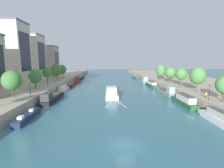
{
  "coord_description": "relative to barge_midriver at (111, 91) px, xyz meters",
  "views": [
    {
      "loc": [
        -2.79,
        -20.38,
        11.72
      ],
      "look_at": [
        0.0,
        42.45,
        2.41
      ],
      "focal_mm": 25.07,
      "sensor_mm": 36.0,
      "label": 1
    }
  ],
  "objects": [
    {
      "name": "moored_boat_left_downstream",
      "position": [
        -18.34,
        47.03,
        -0.08
      ],
      "size": [
        3.13,
        16.74,
        3.41
      ],
      "color": "black",
      "rests_on": "ground"
    },
    {
      "name": "moored_boat_right_upstream",
      "position": [
        19.23,
        16.13,
        -0.04
      ],
      "size": [
        2.68,
        11.83,
        2.46
      ],
      "color": "#235633",
      "rests_on": "ground"
    },
    {
      "name": "tree_left_nearest",
      "position": [
        -25.88,
        -13.86,
        5.73
      ],
      "size": [
        4.72,
        4.72,
        6.87
      ],
      "color": "brown",
      "rests_on": "quay_left"
    },
    {
      "name": "quay_right",
      "position": [
        39.39,
        21.1,
        0.16
      ],
      "size": [
        36.0,
        170.0,
        2.47
      ],
      "primitive_type": "cube",
      "color": "#A89E89",
      "rests_on": "ground"
    },
    {
      "name": "wake_behind_barge",
      "position": [
        0.55,
        -13.54,
        -1.05
      ],
      "size": [
        5.6,
        5.92,
        0.03
      ],
      "color": "#A5D1DB",
      "rests_on": "ground"
    },
    {
      "name": "moored_boat_left_lone",
      "position": [
        -18.59,
        6.61,
        0.07
      ],
      "size": [
        2.25,
        10.78,
        2.73
      ],
      "color": "silver",
      "rests_on": "ground"
    },
    {
      "name": "moored_boat_right_midway",
      "position": [
        18.9,
        31.56,
        -0.07
      ],
      "size": [
        3.71,
        16.62,
        3.37
      ],
      "color": "gray",
      "rests_on": "ground"
    },
    {
      "name": "tree_left_end_of_row",
      "position": [
        -25.65,
        9.84,
        6.03
      ],
      "size": [
        3.61,
        3.61,
        6.78
      ],
      "color": "brown",
      "rests_on": "quay_left"
    },
    {
      "name": "tree_left_by_lamp",
      "position": [
        -25.7,
        -0.97,
        5.5
      ],
      "size": [
        4.35,
        4.35,
        6.61
      ],
      "color": "brown",
      "rests_on": "quay_left"
    },
    {
      "name": "moored_boat_right_end",
      "position": [
        18.91,
        50.05,
        -0.51
      ],
      "size": [
        3.09,
        16.28,
        2.17
      ],
      "color": "#23666B",
      "rests_on": "ground"
    },
    {
      "name": "tree_right_second",
      "position": [
        24.58,
        19.59,
        6.1
      ],
      "size": [
        4.56,
        4.56,
        7.61
      ],
      "color": "brown",
      "rests_on": "quay_right"
    },
    {
      "name": "tree_left_third",
      "position": [
        -25.21,
        20.86,
        6.41
      ],
      "size": [
        4.73,
        4.73,
        8.01
      ],
      "color": "brown",
      "rests_on": "quay_left"
    },
    {
      "name": "building_left_middle",
      "position": [
        -37.05,
        3.72,
        12.9
      ],
      "size": [
        13.52,
        9.27,
        22.98
      ],
      "color": "beige",
      "rests_on": "quay_left"
    },
    {
      "name": "barge_midriver",
      "position": [
        0.0,
        0.0,
        0.0
      ],
      "size": [
        4.21,
        21.29,
        3.6
      ],
      "color": "silver",
      "rests_on": "ground"
    },
    {
      "name": "moored_boat_right_far",
      "position": [
        18.91,
        -27.05,
        0.06
      ],
      "size": [
        1.89,
        10.07,
        2.72
      ],
      "color": "silver",
      "rests_on": "ground"
    },
    {
      "name": "lamppost_left_bank",
      "position": [
        -21.7,
        -13.48,
        3.87
      ],
      "size": [
        0.28,
        0.28,
        4.5
      ],
      "color": "black",
      "rests_on": "quay_left"
    },
    {
      "name": "tree_right_by_lamp",
      "position": [
        24.97,
        0.18,
        6.04
      ],
      "size": [
        3.91,
        3.91,
        6.77
      ],
      "color": "brown",
      "rests_on": "quay_right"
    },
    {
      "name": "ground_plane",
      "position": [
        0.6,
        -33.9,
        -1.07
      ],
      "size": [
        400.0,
        400.0,
        0.0
      ],
      "primitive_type": "plane",
      "color": "#336675"
    },
    {
      "name": "moored_boat_right_lone",
      "position": [
        19.59,
        -0.43,
        -0.12
      ],
      "size": [
        2.53,
        13.7,
        3.26
      ],
      "color": "gray",
      "rests_on": "ground"
    },
    {
      "name": "lamppost_right_bank",
      "position": [
        22.78,
        -18.58,
        3.76
      ],
      "size": [
        0.28,
        0.28,
        4.29
      ],
      "color": "black",
      "rests_on": "quay_right"
    },
    {
      "name": "moored_boat_left_upstream",
      "position": [
        -18.01,
        32.19,
        -0.51
      ],
      "size": [
        2.29,
        11.81,
        2.16
      ],
      "color": "maroon",
      "rests_on": "ground"
    },
    {
      "name": "person_on_quay",
      "position": [
        23.08,
        -17.08,
        2.33
      ],
      "size": [
        0.41,
        0.39,
        1.62
      ],
      "color": "#473D33",
      "rests_on": "quay_right"
    },
    {
      "name": "moored_boat_right_downstream",
      "position": [
        19.13,
        -14.27,
        0.09
      ],
      "size": [
        2.68,
        12.02,
        2.79
      ],
      "color": "#235633",
      "rests_on": "ground"
    },
    {
      "name": "building_left_corner",
      "position": [
        -37.05,
        21.61,
        12.08
      ],
      "size": [
        10.76,
        10.45,
        21.33
      ],
      "color": "beige",
      "rests_on": "quay_left"
    },
    {
      "name": "moored_boat_left_end",
      "position": [
        -18.05,
        19.5,
        -0.47
      ],
      "size": [
        2.3,
        11.96,
        2.23
      ],
      "color": "maroon",
      "rests_on": "ground"
    },
    {
      "name": "quay_left",
      "position": [
        -38.19,
        21.1,
        0.16
      ],
      "size": [
        36.0,
        170.0,
        2.47
      ],
      "primitive_type": "cube",
      "color": "#A89E89",
      "rests_on": "ground"
    },
    {
      "name": "tree_left_far",
      "position": [
        -25.99,
        33.86,
        5.91
      ],
      "size": [
        4.39,
        4.39,
        7.14
      ],
      "color": "brown",
      "rests_on": "quay_left"
    },
    {
      "name": "tree_right_end_of_row",
      "position": [
        24.85,
        -9.94,
        6.37
      ],
      "size": [
        4.44,
        4.44,
        7.54
      ],
      "color": "brown",
      "rests_on": "quay_right"
    },
    {
      "name": "moored_boat_left_midway",
      "position": [
        -17.8,
        -23.36,
        -0.43
      ],
      "size": [
        1.82,
        10.06,
        2.3
      ],
      "color": "#1E284C",
      "rests_on": "ground"
    },
    {
      "name": "moored_boat_left_gap_after",
      "position": [
        -17.86,
        -8.75,
        -0.12
      ],
      "size": [
        3.08,
        14.7,
        3.17
      ],
      "color": "black",
      "rests_on": "ground"
    },
    {
      "name": "tree_right_past_mid",
      "position": [
        24.94,
        9.36,
        5.86
      ],
      "size": [
        4.54,
        4.54,
        6.79
      ],
      "color": "brown",
      "rests_on": "quay_right"
    },
    {
      "name": "building_left_tall",
      "position": [
        -37.05,
        37.43,
        10.22
      ],
      "size": [
        15.06,
        9.39,
        17.62
      ],
      "color": "#B2A38E",
      "rests_on": "quay_left"
    }
  ]
}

